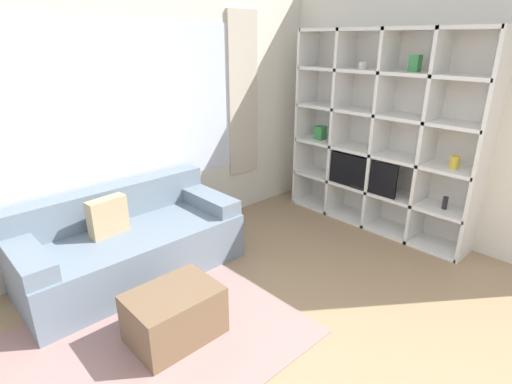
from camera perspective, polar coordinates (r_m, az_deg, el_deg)
The scene contains 6 objects.
wall_back at distance 4.09m, azimuth -19.56°, elevation 9.54°, with size 6.38×0.11×2.70m.
wall_right at distance 4.83m, azimuth 19.44°, elevation 11.09°, with size 0.07×4.11×2.70m, color silver.
area_rug at distance 3.13m, azimuth -21.29°, elevation -22.44°, with size 2.87×1.70×0.01m, color gray.
shelving_unit at distance 4.72m, azimuth 17.52°, elevation 7.87°, with size 0.40×2.20×2.20m.
couch_main at distance 3.92m, azimuth -17.51°, elevation -7.20°, with size 1.96×0.88×0.80m.
ottoman at distance 3.12m, azimuth -11.57°, elevation -16.81°, with size 0.65×0.47×0.40m.
Camera 1 is at (-1.61, -0.75, 2.09)m, focal length 28.00 mm.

